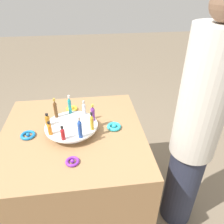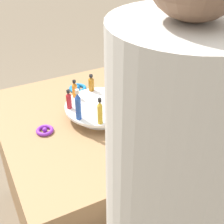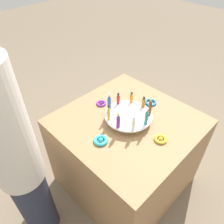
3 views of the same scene
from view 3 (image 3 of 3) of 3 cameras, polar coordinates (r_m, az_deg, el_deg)
The scene contains 17 objects.
ground_plane at distance 2.16m, azimuth 3.21°, elevation -16.98°, with size 12.00×12.00×0.00m, color #756651.
party_table at distance 1.85m, azimuth 3.64°, elevation -10.76°, with size 0.93×0.93×0.75m.
display_stand at distance 1.55m, azimuth 4.27°, elevation -1.28°, with size 0.34×0.34×0.06m.
bottle_red at distance 1.61m, azimuth 1.64°, elevation 3.45°, with size 0.02×0.02×0.09m.
bottle_blue at distance 1.53m, azimuth -0.72°, elevation 2.48°, with size 0.03×0.03×0.14m.
bottle_gold at distance 1.46m, azimuth -0.84°, elevation -0.23°, with size 0.02×0.02×0.12m.
bottle_purple at distance 1.41m, azimuth 1.66°, elevation -2.32°, with size 0.03×0.03×0.12m.
bottle_clear at distance 1.40m, azimuth 5.64°, elevation -3.07°, with size 0.02×0.02×0.10m.
bottle_teal at distance 1.44m, azimuth 8.97°, elevation -1.31°, with size 0.02×0.02×0.14m.
bottle_brown at distance 1.51m, azimuth 9.91°, elevation 1.11°, with size 0.02×0.02×0.14m.
bottle_amber at distance 1.60m, azimuth 8.24°, elevation 2.54°, with size 0.03×0.03×0.09m.
bottle_orange at distance 1.63m, azimuth 5.08°, elevation 3.73°, with size 0.02×0.02×0.09m.
ribbon_bow_purple at distance 1.71m, azimuth -2.87°, elevation 2.27°, with size 0.08×0.08×0.02m.
ribbon_bow_teal at distance 1.43m, azimuth -2.98°, elevation -7.41°, with size 0.09×0.09×0.03m.
ribbon_bow_gold at distance 1.47m, azimuth 12.57°, elevation -6.92°, with size 0.08×0.08×0.03m.
ribbon_bow_blue at distance 1.75m, azimuth 10.05°, elevation 2.50°, with size 0.09×0.09×0.02m.
person_figure at distance 1.38m, azimuth -23.61°, elevation -11.69°, with size 0.27×0.27×1.59m.
Camera 3 is at (-0.90, -0.73, 1.82)m, focal length 35.00 mm.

